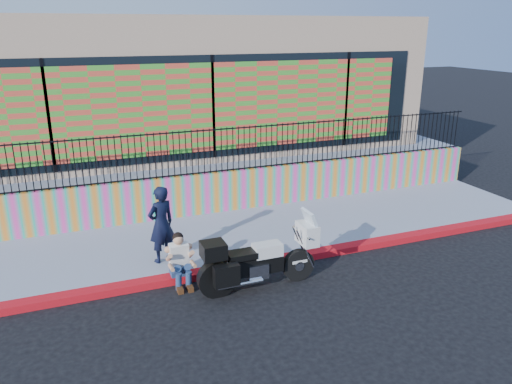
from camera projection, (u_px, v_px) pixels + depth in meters
name	position (u px, v px, depth m)	size (l,w,h in m)	color
ground	(271.00, 265.00, 10.91)	(90.00, 90.00, 0.00)	black
red_curb	(271.00, 261.00, 10.89)	(16.00, 0.30, 0.15)	#BA0E0D
sidewalk	(245.00, 234.00, 12.35)	(16.00, 3.00, 0.15)	gray
mural_wall	(225.00, 191.00, 13.56)	(16.00, 0.20, 1.10)	#F941A7
metal_fence	(224.00, 150.00, 13.20)	(15.80, 0.04, 1.20)	black
elevated_platform	(181.00, 152.00, 18.10)	(16.00, 10.00, 1.25)	gray
storefront_building	(179.00, 79.00, 17.08)	(14.00, 8.06, 4.00)	tan
police_motorcycle	(256.00, 259.00, 9.75)	(2.40, 0.79, 1.50)	black
police_officer	(161.00, 224.00, 10.51)	(0.61, 0.40, 1.68)	black
seated_man	(181.00, 265.00, 9.91)	(0.54, 0.71, 1.06)	navy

